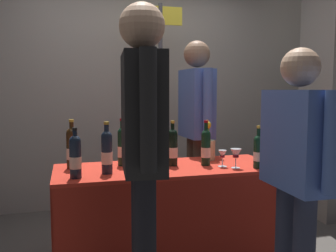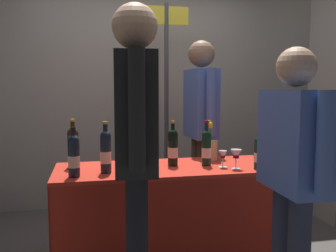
% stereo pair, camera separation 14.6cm
% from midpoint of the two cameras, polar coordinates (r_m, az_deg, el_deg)
% --- Properties ---
extents(back_partition, '(6.67, 0.12, 3.07)m').
position_cam_midpoint_polar(back_partition, '(4.21, -6.79, 8.61)').
color(back_partition, '#9E998E').
rests_on(back_partition, ground_plane).
extents(tasting_table, '(1.63, 0.64, 0.75)m').
position_cam_midpoint_polar(tasting_table, '(2.75, -1.54, -11.28)').
color(tasting_table, red).
rests_on(tasting_table, ground_plane).
extents(featured_wine_bottle, '(0.07, 0.07, 0.35)m').
position_cam_midpoint_polar(featured_wine_bottle, '(2.60, -5.65, -3.41)').
color(featured_wine_bottle, '#192333').
rests_on(featured_wine_bottle, tasting_table).
extents(display_bottle_0, '(0.07, 0.07, 0.31)m').
position_cam_midpoint_polar(display_bottle_0, '(2.68, 12.39, -3.84)').
color(display_bottle_0, black).
rests_on(display_bottle_0, tasting_table).
extents(display_bottle_1, '(0.07, 0.07, 0.34)m').
position_cam_midpoint_polar(display_bottle_1, '(2.70, -0.83, -3.27)').
color(display_bottle_1, black).
rests_on(display_bottle_1, tasting_table).
extents(display_bottle_2, '(0.08, 0.08, 0.32)m').
position_cam_midpoint_polar(display_bottle_2, '(2.41, -15.95, -4.56)').
color(display_bottle_2, '#192333').
rests_on(display_bottle_2, tasting_table).
extents(display_bottle_3, '(0.07, 0.07, 0.35)m').
position_cam_midpoint_polar(display_bottle_3, '(2.49, -11.18, -3.90)').
color(display_bottle_3, '#192333').
rests_on(display_bottle_3, tasting_table).
extents(display_bottle_4, '(0.07, 0.07, 0.35)m').
position_cam_midpoint_polar(display_bottle_4, '(2.74, -8.65, -3.07)').
color(display_bottle_4, black).
rests_on(display_bottle_4, tasting_table).
extents(display_bottle_5, '(0.08, 0.08, 0.35)m').
position_cam_midpoint_polar(display_bottle_5, '(2.72, -16.24, -3.24)').
color(display_bottle_5, '#38230F').
rests_on(display_bottle_5, tasting_table).
extents(display_bottle_6, '(0.07, 0.07, 0.34)m').
position_cam_midpoint_polar(display_bottle_6, '(2.73, 4.41, -3.25)').
color(display_bottle_6, black).
rests_on(display_bottle_6, tasting_table).
extents(wine_glass_near_vendor, '(0.07, 0.07, 0.14)m').
position_cam_midpoint_polar(wine_glass_near_vendor, '(2.80, -6.74, -3.75)').
color(wine_glass_near_vendor, silver).
rests_on(wine_glass_near_vendor, tasting_table).
extents(wine_glass_mid, '(0.07, 0.07, 0.12)m').
position_cam_midpoint_polar(wine_glass_mid, '(2.70, 6.96, -4.53)').
color(wine_glass_mid, silver).
rests_on(wine_glass_mid, tasting_table).
extents(wine_glass_near_taster, '(0.08, 0.08, 0.14)m').
position_cam_midpoint_polar(wine_glass_near_taster, '(2.66, 9.00, -4.37)').
color(wine_glass_near_taster, silver).
rests_on(wine_glass_near_taster, tasting_table).
extents(flower_vase, '(0.10, 0.10, 0.32)m').
position_cam_midpoint_polar(flower_vase, '(2.95, 4.99, -3.37)').
color(flower_vase, tan).
rests_on(flower_vase, tasting_table).
extents(brochure_stand, '(0.10, 0.11, 0.15)m').
position_cam_midpoint_polar(brochure_stand, '(2.80, -4.04, -4.37)').
color(brochure_stand, silver).
rests_on(brochure_stand, tasting_table).
extents(vendor_presenter, '(0.24, 0.58, 1.76)m').
position_cam_midpoint_polar(vendor_presenter, '(3.37, 3.22, 1.40)').
color(vendor_presenter, '#4C4233').
rests_on(vendor_presenter, ground_plane).
extents(taster_foreground_right, '(0.25, 0.63, 1.77)m').
position_cam_midpoint_polar(taster_foreground_right, '(1.96, -6.09, -1.29)').
color(taster_foreground_right, black).
rests_on(taster_foreground_right, ground_plane).
extents(taster_foreground_left, '(0.22, 0.63, 1.54)m').
position_cam_midpoint_polar(taster_foreground_left, '(2.13, 17.68, -5.17)').
color(taster_foreground_left, '#2D3347').
rests_on(taster_foreground_left, ground_plane).
extents(booth_signpost, '(0.45, 0.04, 2.17)m').
position_cam_midpoint_polar(booth_signpost, '(3.71, -2.30, 5.60)').
color(booth_signpost, '#47474C').
rests_on(booth_signpost, ground_plane).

